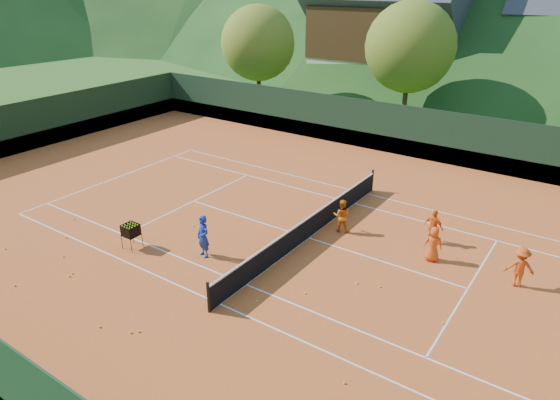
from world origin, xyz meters
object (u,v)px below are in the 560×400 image
Objects in this scene: coach at (203,237)px; chalet_left at (389,26)px; student_c at (433,244)px; tennis_net at (309,227)px; ball_hopper at (131,231)px; student_a at (342,216)px; student_b at (434,227)px; student_d at (520,267)px.

chalet_left is (-7.49, 33.48, 4.79)m from coach.
tennis_net is (-4.72, -1.13, -0.18)m from student_c.
ball_hopper is at bearing -138.77° from tennis_net.
student_a reaches higher than tennis_net.
coach reaches higher than tennis_net.
student_b is 1.42× the size of ball_hopper.
student_d reaches higher than tennis_net.
tennis_net is 7.00m from ball_hopper.
coach is at bearing 11.88° from student_c.
student_b is 31.40m from chalet_left.
coach is at bearing 4.57° from student_d.
chalet_left is at bearing 116.47° from coach.
ball_hopper is at bearing 21.60° from student_a.
coach is at bearing -77.38° from chalet_left.
student_a is 8.46m from ball_hopper.
ball_hopper is 0.07× the size of chalet_left.
student_c is (7.22, 4.62, -0.15)m from coach.
coach is 11.21m from student_d.
ball_hopper is (-5.26, -4.61, 0.25)m from tennis_net.
student_a is 0.12× the size of tennis_net.
student_b is (6.78, 5.95, -0.13)m from coach.
student_d reaches higher than ball_hopper.
tennis_net is at bearing -71.57° from chalet_left.
coach reaches higher than student_c.
student_c is at bearing 155.03° from student_a.
ball_hopper is (-2.75, -1.13, -0.09)m from coach.
student_b is 0.96× the size of student_d.
student_c is at bearing 29.92° from ball_hopper.
chalet_left is at bearing -83.68° from student_c.
coach is 2.98m from ball_hopper.
coach is 1.13× the size of student_d.
ball_hopper is at bearing 51.02° from student_b.
student_d reaches higher than student_b.
tennis_net is 12.07× the size of ball_hopper.
student_b is (3.47, 1.18, -0.00)m from student_a.
student_b is 1.04× the size of student_c.
student_b reaches higher than student_c.
ball_hopper is (-12.96, -5.76, 0.01)m from student_d.
student_d is 0.12× the size of tennis_net.
ball_hopper is at bearing -82.20° from chalet_left.
student_b is at bearing -40.88° from student_d.
coach is 1.22× the size of student_c.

